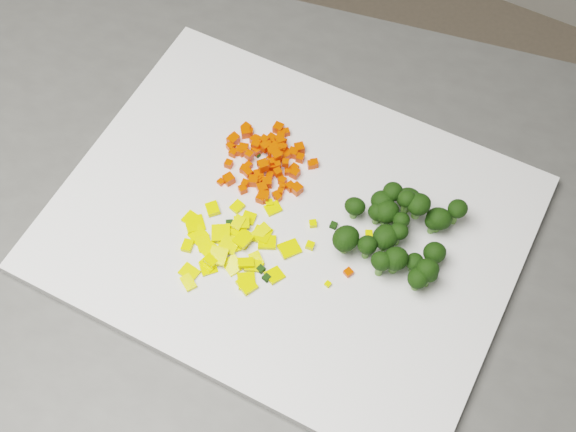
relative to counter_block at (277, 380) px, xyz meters
The scene contains 164 objects.
counter_block is the anchor object (origin of this frame).
cutting_board 0.46m from the counter_block, 81.05° to the left, with size 0.48×0.37×0.01m, color silver.
carrot_pile 0.49m from the counter_block, 120.59° to the left, with size 0.11×0.11×0.03m, color red, non-canonical shape.
pepper_pile 0.47m from the counter_block, 139.97° to the right, with size 0.12×0.12×0.02m, color yellow, non-canonical shape.
broccoli_pile 0.51m from the counter_block, 29.68° to the left, with size 0.13×0.13×0.06m, color black, non-canonical shape.
carrot_cube_0 0.49m from the counter_block, 129.53° to the left, with size 0.01×0.01×0.01m, color red.
carrot_cube_1 0.48m from the counter_block, 127.97° to the left, with size 0.01×0.01×0.01m, color red.
carrot_cube_2 0.48m from the counter_block, 118.61° to the left, with size 0.01×0.01×0.01m, color red.
carrot_cube_3 0.49m from the counter_block, 137.68° to the left, with size 0.01×0.01×0.01m, color red.
carrot_cube_4 0.49m from the counter_block, 114.59° to the left, with size 0.01×0.01×0.01m, color red.
carrot_cube_5 0.49m from the counter_block, 131.62° to the left, with size 0.01×0.01×0.01m, color red.
carrot_cube_6 0.47m from the counter_block, 109.91° to the left, with size 0.01×0.01×0.01m, color red.
carrot_cube_7 0.47m from the counter_block, 120.84° to the left, with size 0.01×0.01×0.01m, color red.
carrot_cube_8 0.47m from the counter_block, 111.67° to the left, with size 0.01×0.01×0.01m, color red.
carrot_cube_9 0.47m from the counter_block, 129.49° to the left, with size 0.01×0.01×0.01m, color red.
carrot_cube_10 0.47m from the counter_block, 101.60° to the left, with size 0.01×0.01×0.01m, color red.
carrot_cube_11 0.48m from the counter_block, 113.75° to the left, with size 0.01×0.01×0.01m, color red.
carrot_cube_12 0.49m from the counter_block, 133.44° to the left, with size 0.01×0.01×0.01m, color red.
carrot_cube_13 0.48m from the counter_block, 135.13° to the left, with size 0.01×0.01×0.01m, color red.
carrot_cube_14 0.48m from the counter_block, 114.38° to the left, with size 0.01×0.01×0.01m, color red.
carrot_cube_15 0.48m from the counter_block, 136.91° to the left, with size 0.01×0.01×0.01m, color red.
carrot_cube_16 0.48m from the counter_block, 113.02° to the left, with size 0.01×0.01×0.01m, color red.
carrot_cube_17 0.47m from the counter_block, 123.70° to the left, with size 0.01×0.01×0.01m, color red.
carrot_cube_18 0.49m from the counter_block, 123.18° to the left, with size 0.01×0.01×0.01m, color red.
carrot_cube_19 0.48m from the counter_block, 93.44° to the left, with size 0.01×0.01×0.01m, color red.
carrot_cube_20 0.48m from the counter_block, 135.48° to the left, with size 0.01×0.01×0.01m, color red.
carrot_cube_21 0.48m from the counter_block, 103.15° to the left, with size 0.01×0.01×0.01m, color red.
carrot_cube_22 0.48m from the counter_block, 141.22° to the left, with size 0.01×0.01×0.01m, color red.
carrot_cube_23 0.48m from the counter_block, 135.41° to the left, with size 0.01×0.01×0.01m, color red.
carrot_cube_24 0.48m from the counter_block, 109.40° to the left, with size 0.01×0.01×0.01m, color red.
carrot_cube_25 0.47m from the counter_block, 109.34° to the left, with size 0.01×0.01×0.01m, color red.
carrot_cube_26 0.47m from the counter_block, 110.14° to the left, with size 0.01×0.01×0.01m, color red.
carrot_cube_27 0.48m from the counter_block, 106.38° to the left, with size 0.01×0.01×0.01m, color red.
carrot_cube_28 0.49m from the counter_block, 118.92° to the left, with size 0.01×0.01×0.01m, color red.
carrot_cube_29 0.47m from the counter_block, 115.05° to the left, with size 0.01×0.01×0.01m, color red.
carrot_cube_30 0.49m from the counter_block, 125.89° to the left, with size 0.01×0.01×0.01m, color red.
carrot_cube_31 0.49m from the counter_block, 115.98° to the left, with size 0.01×0.01×0.01m, color red.
carrot_cube_32 0.47m from the counter_block, 112.42° to the left, with size 0.01×0.01×0.01m, color red.
carrot_cube_33 0.49m from the counter_block, 117.71° to the left, with size 0.01×0.01×0.01m, color red.
carrot_cube_34 0.47m from the counter_block, 94.30° to the left, with size 0.01×0.01×0.01m, color red.
carrot_cube_35 0.49m from the counter_block, 112.36° to the left, with size 0.01×0.01×0.01m, color red.
carrot_cube_36 0.48m from the counter_block, 141.03° to the left, with size 0.01×0.01×0.01m, color red.
carrot_cube_37 0.47m from the counter_block, 127.64° to the left, with size 0.01×0.01×0.01m, color red.
carrot_cube_38 0.49m from the counter_block, 130.90° to the left, with size 0.01×0.01×0.01m, color red.
carrot_cube_39 0.47m from the counter_block, 130.00° to the left, with size 0.01×0.01×0.01m, color red.
carrot_cube_40 0.49m from the counter_block, 116.09° to the left, with size 0.01×0.01×0.01m, color red.
carrot_cube_41 0.48m from the counter_block, 114.59° to the left, with size 0.01×0.01×0.01m, color red.
carrot_cube_42 0.49m from the counter_block, 112.83° to the left, with size 0.01×0.01×0.01m, color red.
carrot_cube_43 0.48m from the counter_block, 138.88° to the left, with size 0.01×0.01×0.01m, color red.
carrot_cube_44 0.48m from the counter_block, 119.38° to the left, with size 0.01×0.01×0.01m, color red.
carrot_cube_45 0.48m from the counter_block, 103.76° to the left, with size 0.01×0.01×0.01m, color red.
carrot_cube_46 0.48m from the counter_block, 101.59° to the left, with size 0.01×0.01×0.01m, color red.
carrot_cube_47 0.48m from the counter_block, 115.98° to the left, with size 0.01×0.01×0.01m, color red.
carrot_cube_48 0.48m from the counter_block, 92.16° to the left, with size 0.01×0.01×0.01m, color red.
carrot_cube_49 0.47m from the counter_block, 130.34° to the left, with size 0.01×0.01×0.01m, color red.
carrot_cube_50 0.47m from the counter_block, 130.59° to the left, with size 0.01×0.01×0.01m, color red.
carrot_cube_51 0.49m from the counter_block, 128.05° to the left, with size 0.01×0.01×0.01m, color red.
carrot_cube_52 0.49m from the counter_block, 122.33° to the left, with size 0.01×0.01×0.01m, color red.
carrot_cube_53 0.48m from the counter_block, 146.66° to the left, with size 0.01×0.01×0.01m, color red.
carrot_cube_54 0.48m from the counter_block, 135.69° to the left, with size 0.01×0.01×0.01m, color red.
carrot_cube_55 0.48m from the counter_block, 119.09° to the left, with size 0.01×0.01×0.01m, color red.
carrot_cube_56 0.47m from the counter_block, 142.93° to the left, with size 0.01×0.01×0.01m, color red.
carrot_cube_57 0.47m from the counter_block, 147.68° to the left, with size 0.01×0.01×0.01m, color red.
carrot_cube_58 0.49m from the counter_block, 118.52° to the left, with size 0.01×0.01×0.01m, color red.
carrot_cube_59 0.48m from the counter_block, 124.91° to the left, with size 0.01×0.01×0.01m, color red.
carrot_cube_60 0.48m from the counter_block, 111.17° to the left, with size 0.01×0.01×0.01m, color red.
carrot_cube_61 0.49m from the counter_block, 114.58° to the left, with size 0.01×0.01×0.01m, color red.
carrot_cube_62 0.47m from the counter_block, 135.73° to the left, with size 0.01×0.01×0.01m, color red.
carrot_cube_63 0.49m from the counter_block, 123.09° to the left, with size 0.01×0.01×0.01m, color red.
carrot_cube_64 0.48m from the counter_block, 119.96° to the left, with size 0.01×0.01×0.01m, color red.
carrot_cube_65 0.49m from the counter_block, 114.67° to the left, with size 0.01×0.01×0.01m, color red.
carrot_cube_66 0.49m from the counter_block, 138.73° to the left, with size 0.01×0.01×0.01m, color red.
carrot_cube_67 0.48m from the counter_block, 152.65° to the left, with size 0.01×0.01×0.01m, color red.
carrot_cube_68 0.48m from the counter_block, 135.08° to the left, with size 0.01×0.01×0.01m, color red.
carrot_cube_69 0.48m from the counter_block, 127.98° to the left, with size 0.01×0.01×0.01m, color red.
carrot_cube_70 0.48m from the counter_block, 126.81° to the left, with size 0.01×0.01×0.01m, color red.
carrot_cube_71 0.48m from the counter_block, 114.95° to the left, with size 0.01×0.01×0.01m, color red.
carrot_cube_72 0.47m from the counter_block, 129.57° to the left, with size 0.01×0.01×0.01m, color red.
carrot_cube_73 0.47m from the counter_block, 129.91° to the left, with size 0.01×0.01×0.01m, color red.
carrot_cube_74 0.48m from the counter_block, 136.26° to the left, with size 0.01×0.01×0.01m, color red.
carrot_cube_75 0.47m from the counter_block, 133.46° to the left, with size 0.01×0.01×0.01m, color red.
carrot_cube_76 0.47m from the counter_block, 101.28° to the left, with size 0.01×0.01×0.01m, color red.
carrot_cube_77 0.48m from the counter_block, 119.71° to the left, with size 0.01×0.01×0.01m, color red.
carrot_cube_78 0.48m from the counter_block, 109.66° to the left, with size 0.01×0.01×0.01m, color red.
carrot_cube_79 0.47m from the counter_block, 137.30° to the left, with size 0.01×0.01×0.01m, color red.
carrot_cube_80 0.47m from the counter_block, 107.30° to the left, with size 0.01×0.01×0.01m, color red.
pepper_chunk_0 0.47m from the counter_block, 138.08° to the right, with size 0.02×0.02×0.00m, color yellow.
pepper_chunk_1 0.47m from the counter_block, behind, with size 0.02×0.01×0.01m, color yellow.
pepper_chunk_2 0.46m from the counter_block, 105.69° to the right, with size 0.02×0.02×0.00m, color yellow.
pepper_chunk_3 0.47m from the counter_block, ahead, with size 0.02×0.02×0.00m, color yellow.
pepper_chunk_4 0.47m from the counter_block, 101.49° to the right, with size 0.02×0.01×0.00m, color yellow.
pepper_chunk_5 0.47m from the counter_block, 163.06° to the right, with size 0.02×0.02×0.00m, color yellow.
pepper_chunk_6 0.47m from the counter_block, 154.09° to the right, with size 0.02×0.02×0.00m, color yellow.
pepper_chunk_7 0.47m from the counter_block, 137.74° to the right, with size 0.01×0.02×0.00m, color yellow.
pepper_chunk_8 0.47m from the counter_block, 86.46° to the right, with size 0.02×0.02×0.01m, color yellow.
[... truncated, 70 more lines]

